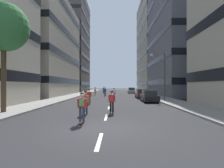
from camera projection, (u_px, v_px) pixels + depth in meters
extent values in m
plane|color=#28282B|center=(112.00, 95.00, 37.94)|extent=(175.02, 175.02, 0.00)
cube|color=gray|center=(80.00, 94.00, 41.73)|extent=(3.30, 80.22, 0.14)
cube|color=gray|center=(146.00, 94.00, 41.44)|extent=(3.30, 80.22, 0.14)
cube|color=silver|center=(99.00, 141.00, 6.78)|extent=(0.16, 2.20, 0.01)
cube|color=silver|center=(106.00, 117.00, 11.77)|extent=(0.16, 2.20, 0.01)
cube|color=silver|center=(109.00, 108.00, 16.77)|extent=(0.16, 2.20, 0.01)
cube|color=silver|center=(110.00, 103.00, 21.77)|extent=(0.16, 2.20, 0.01)
cube|color=silver|center=(111.00, 99.00, 26.77)|extent=(0.16, 2.20, 0.01)
cube|color=silver|center=(112.00, 97.00, 31.77)|extent=(0.16, 2.20, 0.01)
cube|color=silver|center=(112.00, 95.00, 36.77)|extent=(0.16, 2.20, 0.01)
cube|color=silver|center=(113.00, 94.00, 41.77)|extent=(0.16, 2.20, 0.01)
cube|color=silver|center=(113.00, 93.00, 46.77)|extent=(0.16, 2.20, 0.01)
cube|color=silver|center=(113.00, 93.00, 51.77)|extent=(0.16, 2.20, 0.01)
cube|color=silver|center=(113.00, 92.00, 56.77)|extent=(0.16, 2.20, 0.01)
cube|color=silver|center=(113.00, 91.00, 61.76)|extent=(0.16, 2.20, 0.01)
cube|color=silver|center=(114.00, 91.00, 66.76)|extent=(0.16, 2.20, 0.01)
cube|color=silver|center=(114.00, 90.00, 71.76)|extent=(0.16, 2.20, 0.01)
cube|color=#B2A893|center=(35.00, 49.00, 38.36)|extent=(14.94, 22.77, 20.39)
cube|color=black|center=(35.00, 81.00, 38.31)|extent=(15.06, 22.89, 1.10)
cube|color=black|center=(35.00, 58.00, 38.34)|extent=(15.06, 22.89, 1.10)
cube|color=black|center=(35.00, 35.00, 38.38)|extent=(15.06, 22.89, 1.10)
cube|color=black|center=(35.00, 11.00, 38.41)|extent=(15.06, 22.89, 1.10)
cube|color=#4C4744|center=(65.00, 45.00, 61.25)|extent=(14.94, 18.17, 32.19)
cube|color=black|center=(65.00, 84.00, 61.15)|extent=(15.06, 18.29, 1.10)
cube|color=black|center=(65.00, 70.00, 61.19)|extent=(15.06, 18.29, 1.10)
cube|color=black|center=(65.00, 57.00, 61.22)|extent=(15.06, 18.29, 1.10)
cube|color=black|center=(65.00, 44.00, 61.25)|extent=(15.06, 18.29, 1.10)
cube|color=black|center=(65.00, 31.00, 61.28)|extent=(15.06, 18.29, 1.10)
cube|color=black|center=(65.00, 18.00, 61.31)|extent=(15.06, 18.29, 1.10)
cube|color=black|center=(65.00, 5.00, 61.35)|extent=(15.06, 18.29, 1.10)
cube|color=slate|center=(191.00, 8.00, 37.79)|extent=(14.94, 20.51, 37.61)
cube|color=black|center=(191.00, 82.00, 37.68)|extent=(15.06, 20.63, 1.10)
cube|color=black|center=(191.00, 60.00, 37.71)|extent=(15.06, 20.63, 1.10)
cube|color=black|center=(191.00, 39.00, 37.74)|extent=(15.06, 20.63, 1.10)
cube|color=black|center=(191.00, 17.00, 37.78)|extent=(15.06, 20.63, 1.10)
cube|color=#B2A893|center=(163.00, 45.00, 60.62)|extent=(14.94, 23.65, 31.97)
cube|color=black|center=(163.00, 84.00, 60.53)|extent=(15.06, 23.77, 1.10)
cube|color=black|center=(163.00, 70.00, 60.56)|extent=(15.06, 23.77, 1.10)
cube|color=black|center=(163.00, 57.00, 60.59)|extent=(15.06, 23.77, 1.10)
cube|color=black|center=(163.00, 44.00, 60.62)|extent=(15.06, 23.77, 1.10)
cube|color=black|center=(162.00, 31.00, 60.65)|extent=(15.06, 23.77, 1.10)
cube|color=black|center=(162.00, 18.00, 60.69)|extent=(15.06, 23.77, 1.10)
cube|color=black|center=(162.00, 5.00, 60.72)|extent=(15.06, 23.77, 1.10)
cube|color=#B2B7BF|center=(131.00, 91.00, 47.58)|extent=(1.80, 4.40, 0.70)
cube|color=#2D3338|center=(131.00, 89.00, 47.43)|extent=(1.60, 2.10, 0.64)
cylinder|color=black|center=(128.00, 92.00, 49.04)|extent=(0.22, 0.64, 0.64)
cylinder|color=black|center=(134.00, 92.00, 49.01)|extent=(0.22, 0.64, 0.64)
cylinder|color=black|center=(129.00, 92.00, 46.14)|extent=(0.22, 0.64, 0.64)
cylinder|color=black|center=(135.00, 92.00, 46.11)|extent=(0.22, 0.64, 0.64)
cube|color=maroon|center=(142.00, 95.00, 29.30)|extent=(1.80, 4.40, 0.70)
cube|color=#2D3338|center=(142.00, 91.00, 29.16)|extent=(1.60, 2.10, 0.64)
cylinder|color=black|center=(136.00, 96.00, 30.77)|extent=(0.22, 0.64, 0.64)
cylinder|color=black|center=(145.00, 96.00, 30.74)|extent=(0.22, 0.64, 0.64)
cylinder|color=black|center=(138.00, 97.00, 27.87)|extent=(0.22, 0.64, 0.64)
cylinder|color=black|center=(148.00, 97.00, 27.84)|extent=(0.22, 0.64, 0.64)
cube|color=black|center=(149.00, 98.00, 22.82)|extent=(1.80, 4.40, 0.70)
cube|color=#2D3338|center=(149.00, 93.00, 22.67)|extent=(1.60, 2.10, 0.64)
cylinder|color=black|center=(141.00, 98.00, 24.28)|extent=(0.22, 0.64, 0.64)
cylinder|color=black|center=(153.00, 99.00, 24.25)|extent=(0.22, 0.64, 0.64)
cylinder|color=black|center=(145.00, 100.00, 21.38)|extent=(0.22, 0.64, 0.64)
cylinder|color=black|center=(158.00, 100.00, 21.35)|extent=(0.22, 0.64, 0.64)
cylinder|color=#4C3823|center=(4.00, 78.00, 13.31)|extent=(0.36, 0.36, 5.18)
sphere|color=#387A3D|center=(4.00, 27.00, 13.34)|extent=(3.70, 3.70, 3.70)
cylinder|color=#3F3F44|center=(165.00, 76.00, 24.46)|extent=(0.16, 0.16, 6.50)
cylinder|color=#3F3F44|center=(158.00, 54.00, 24.50)|extent=(1.80, 0.10, 0.10)
ellipsoid|color=silver|center=(152.00, 55.00, 24.51)|extent=(0.50, 0.30, 0.24)
cube|color=brown|center=(112.00, 112.00, 13.40)|extent=(0.37, 0.92, 0.02)
cylinder|color=#D8BF4C|center=(113.00, 112.00, 13.71)|extent=(0.19, 0.10, 0.07)
cylinder|color=#D8BF4C|center=(111.00, 114.00, 13.08)|extent=(0.19, 0.10, 0.07)
cylinder|color=black|center=(111.00, 107.00, 13.42)|extent=(0.16, 0.16, 0.80)
cylinder|color=black|center=(113.00, 107.00, 13.38)|extent=(0.16, 0.16, 0.80)
cube|color=red|center=(112.00, 98.00, 13.40)|extent=(0.35, 0.26, 0.55)
cylinder|color=red|center=(109.00, 98.00, 13.50)|extent=(0.13, 0.24, 0.55)
cylinder|color=red|center=(115.00, 99.00, 13.41)|extent=(0.13, 0.24, 0.55)
sphere|color=#997051|center=(112.00, 92.00, 13.43)|extent=(0.22, 0.22, 0.22)
sphere|color=black|center=(112.00, 92.00, 13.43)|extent=(0.21, 0.21, 0.21)
cube|color=brown|center=(105.00, 96.00, 34.59)|extent=(0.41, 0.92, 0.02)
cylinder|color=#D8BF4C|center=(105.00, 96.00, 34.90)|extent=(0.19, 0.11, 0.07)
cylinder|color=#D8BF4C|center=(105.00, 96.00, 34.28)|extent=(0.19, 0.11, 0.07)
cylinder|color=#2D334C|center=(105.00, 94.00, 34.57)|extent=(0.17, 0.17, 0.80)
cylinder|color=#2D334C|center=(106.00, 94.00, 34.61)|extent=(0.17, 0.17, 0.80)
cube|color=blue|center=(105.00, 90.00, 34.60)|extent=(0.36, 0.27, 0.55)
cylinder|color=blue|center=(104.00, 90.00, 34.60)|extent=(0.14, 0.24, 0.55)
cylinder|color=blue|center=(106.00, 90.00, 34.70)|extent=(0.14, 0.24, 0.55)
sphere|color=#997051|center=(105.00, 88.00, 34.62)|extent=(0.22, 0.22, 0.22)
sphere|color=black|center=(105.00, 88.00, 34.62)|extent=(0.21, 0.21, 0.21)
cube|color=brown|center=(114.00, 98.00, 28.27)|extent=(0.39, 0.92, 0.02)
cylinder|color=#D8BF4C|center=(114.00, 98.00, 28.58)|extent=(0.19, 0.11, 0.07)
cylinder|color=#D8BF4C|center=(115.00, 99.00, 27.95)|extent=(0.19, 0.11, 0.07)
cylinder|color=#2D334C|center=(114.00, 96.00, 28.25)|extent=(0.17, 0.17, 0.80)
cylinder|color=#2D334C|center=(115.00, 96.00, 28.29)|extent=(0.17, 0.17, 0.80)
cube|color=white|center=(114.00, 91.00, 28.27)|extent=(0.36, 0.26, 0.55)
cylinder|color=white|center=(113.00, 92.00, 28.28)|extent=(0.14, 0.24, 0.55)
cylinder|color=white|center=(115.00, 92.00, 28.37)|extent=(0.14, 0.24, 0.55)
sphere|color=#997051|center=(114.00, 89.00, 28.30)|extent=(0.22, 0.22, 0.22)
sphere|color=black|center=(114.00, 88.00, 28.30)|extent=(0.21, 0.21, 0.21)
cube|color=brown|center=(95.00, 95.00, 38.70)|extent=(0.27, 0.91, 0.02)
cylinder|color=#D8BF4C|center=(95.00, 95.00, 39.02)|extent=(0.19, 0.08, 0.07)
cylinder|color=#D8BF4C|center=(95.00, 95.00, 38.38)|extent=(0.19, 0.08, 0.07)
cylinder|color=tan|center=(95.00, 93.00, 38.70)|extent=(0.15, 0.15, 0.80)
cylinder|color=tan|center=(96.00, 93.00, 38.71)|extent=(0.15, 0.15, 0.80)
cube|color=white|center=(95.00, 90.00, 38.71)|extent=(0.34, 0.23, 0.55)
cylinder|color=white|center=(94.00, 90.00, 38.75)|extent=(0.11, 0.24, 0.55)
cylinder|color=white|center=(96.00, 90.00, 38.77)|extent=(0.11, 0.24, 0.55)
sphere|color=tan|center=(95.00, 88.00, 38.73)|extent=(0.22, 0.22, 0.22)
sphere|color=black|center=(95.00, 87.00, 38.73)|extent=(0.21, 0.21, 0.21)
cube|color=beige|center=(95.00, 90.00, 38.53)|extent=(0.27, 0.18, 0.40)
cube|color=brown|center=(82.00, 122.00, 9.94)|extent=(0.24, 0.91, 0.02)
cylinder|color=#D8BF4C|center=(83.00, 122.00, 10.26)|extent=(0.18, 0.08, 0.07)
cylinder|color=#D8BF4C|center=(81.00, 124.00, 9.62)|extent=(0.18, 0.08, 0.07)
cylinder|color=#2D334C|center=(80.00, 115.00, 9.94)|extent=(0.15, 0.15, 0.80)
cylinder|color=#2D334C|center=(83.00, 115.00, 9.94)|extent=(0.15, 0.15, 0.80)
cube|color=red|center=(82.00, 103.00, 9.94)|extent=(0.33, 0.21, 0.55)
cylinder|color=red|center=(78.00, 103.00, 9.99)|extent=(0.10, 0.23, 0.55)
cylinder|color=red|center=(86.00, 103.00, 10.00)|extent=(0.10, 0.23, 0.55)
sphere|color=beige|center=(82.00, 95.00, 9.97)|extent=(0.22, 0.22, 0.22)
sphere|color=black|center=(82.00, 94.00, 9.97)|extent=(0.21, 0.21, 0.21)
cube|color=#4C8C4C|center=(81.00, 102.00, 9.76)|extent=(0.27, 0.17, 0.40)
cube|color=brown|center=(104.00, 93.00, 47.49)|extent=(0.37, 0.92, 0.02)
cylinder|color=#D8BF4C|center=(104.00, 93.00, 47.81)|extent=(0.19, 0.10, 0.07)
cylinder|color=#D8BF4C|center=(103.00, 93.00, 47.18)|extent=(0.19, 0.10, 0.07)
cylinder|color=black|center=(103.00, 91.00, 47.52)|extent=(0.16, 0.16, 0.80)
cylinder|color=black|center=(104.00, 91.00, 47.48)|extent=(0.16, 0.16, 0.80)
cube|color=blue|center=(104.00, 89.00, 47.50)|extent=(0.35, 0.26, 0.55)
cylinder|color=blue|center=(103.00, 89.00, 47.60)|extent=(0.13, 0.24, 0.55)
cylinder|color=blue|center=(104.00, 89.00, 47.50)|extent=(0.13, 0.24, 0.55)
sphere|color=tan|center=(104.00, 87.00, 47.52)|extent=(0.22, 0.22, 0.22)
sphere|color=black|center=(104.00, 87.00, 47.52)|extent=(0.21, 0.21, 0.21)
cube|color=brown|center=(86.00, 96.00, 34.57)|extent=(0.24, 0.91, 0.02)
cylinder|color=#D8BF4C|center=(86.00, 96.00, 34.89)|extent=(0.18, 0.08, 0.07)
cylinder|color=#D8BF4C|center=(85.00, 96.00, 34.25)|extent=(0.18, 0.08, 0.07)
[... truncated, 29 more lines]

